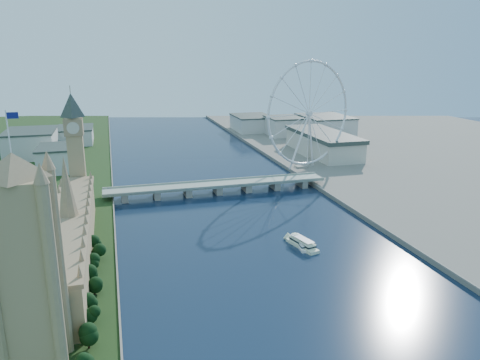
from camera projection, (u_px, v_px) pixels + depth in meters
name	position (u px, v px, depth m)	size (l,w,h in m)	color
tree_row	(93.00, 326.00, 223.89)	(7.55, 215.55, 19.27)	black
victoria_tower	(25.00, 261.00, 188.43)	(28.16, 28.16, 112.00)	tan
parliament_range	(71.00, 237.00, 306.61)	(24.00, 200.00, 70.00)	tan
big_ben	(74.00, 137.00, 394.14)	(20.02, 20.02, 110.00)	tan
westminster_bridge	(217.00, 186.00, 463.61)	(220.00, 22.00, 9.50)	gray
london_eye	(309.00, 114.00, 529.64)	(113.60, 39.12, 124.30)	silver
county_hall	(322.00, 156.00, 631.39)	(54.00, 144.00, 35.00)	beige
city_skyline	(204.00, 132.00, 712.56)	(505.00, 280.00, 32.00)	beige
tour_boat_near	(302.00, 247.00, 336.27)	(8.40, 32.70, 7.25)	#E1EAC4
tour_boat_far	(301.00, 247.00, 337.01)	(6.59, 25.99, 5.70)	white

